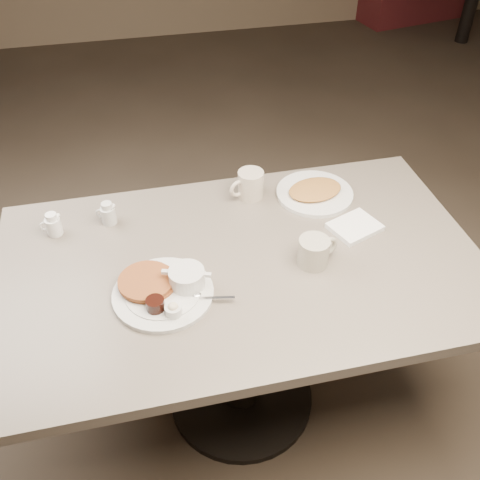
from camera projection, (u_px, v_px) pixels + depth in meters
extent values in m
cube|color=#4C3F33|center=(241.00, 399.00, 2.18)|extent=(7.00, 8.00, 0.02)
cube|color=slate|center=(241.00, 266.00, 1.69)|extent=(1.50, 0.90, 0.04)
cylinder|color=black|center=(241.00, 338.00, 1.93)|extent=(0.14, 0.14, 0.69)
cylinder|color=black|center=(241.00, 396.00, 2.16)|extent=(0.56, 0.56, 0.03)
cylinder|color=silver|center=(163.00, 294.00, 1.57)|extent=(0.37, 0.37, 0.01)
cylinder|color=silver|center=(163.00, 291.00, 1.56)|extent=(0.28, 0.28, 0.00)
cylinder|color=brown|center=(149.00, 283.00, 1.58)|extent=(0.21, 0.21, 0.01)
cylinder|color=brown|center=(146.00, 281.00, 1.57)|extent=(0.21, 0.21, 0.01)
cylinder|color=silver|center=(187.00, 278.00, 1.57)|extent=(0.13, 0.13, 0.05)
cube|color=silver|center=(166.00, 272.00, 1.56)|extent=(0.03, 0.02, 0.01)
cube|color=silver|center=(207.00, 275.00, 1.55)|extent=(0.03, 0.02, 0.01)
ellipsoid|color=silver|center=(183.00, 273.00, 1.56)|extent=(0.06, 0.06, 0.03)
ellipsoid|color=silver|center=(191.00, 276.00, 1.55)|extent=(0.05, 0.05, 0.02)
cylinder|color=black|center=(155.00, 305.00, 1.50)|extent=(0.07, 0.07, 0.04)
cylinder|color=silver|center=(173.00, 310.00, 1.49)|extent=(0.06, 0.06, 0.03)
ellipsoid|color=beige|center=(173.00, 307.00, 1.48)|extent=(0.04, 0.04, 0.02)
cube|color=silver|center=(215.00, 298.00, 1.54)|extent=(0.11, 0.03, 0.00)
ellipsoid|color=silver|center=(195.00, 294.00, 1.55)|extent=(0.04, 0.04, 0.01)
cylinder|color=#B2AC9A|center=(313.00, 252.00, 1.65)|extent=(0.12, 0.12, 0.09)
cylinder|color=black|center=(315.00, 242.00, 1.62)|extent=(0.09, 0.09, 0.01)
torus|color=#B2AC9A|center=(328.00, 246.00, 1.67)|extent=(0.07, 0.03, 0.07)
cube|color=white|center=(355.00, 227.00, 1.79)|extent=(0.19, 0.17, 0.02)
cylinder|color=beige|center=(251.00, 184.00, 1.91)|extent=(0.11, 0.11, 0.10)
torus|color=beige|center=(238.00, 189.00, 1.89)|extent=(0.07, 0.03, 0.07)
cylinder|color=white|center=(54.00, 226.00, 1.76)|extent=(0.07, 0.07, 0.06)
cylinder|color=white|center=(51.00, 217.00, 1.74)|extent=(0.05, 0.05, 0.02)
cone|color=white|center=(58.00, 217.00, 1.74)|extent=(0.02, 0.02, 0.02)
torus|color=white|center=(45.00, 226.00, 1.76)|extent=(0.04, 0.01, 0.04)
cylinder|color=silver|center=(109.00, 215.00, 1.81)|extent=(0.06, 0.06, 0.06)
cylinder|color=silver|center=(107.00, 206.00, 1.78)|extent=(0.04, 0.04, 0.02)
cone|color=silver|center=(113.00, 207.00, 1.78)|extent=(0.02, 0.02, 0.02)
torus|color=silver|center=(101.00, 214.00, 1.81)|extent=(0.04, 0.02, 0.04)
cylinder|color=silver|center=(315.00, 193.00, 1.94)|extent=(0.33, 0.33, 0.01)
ellipsoid|color=#B47B38|center=(315.00, 189.00, 1.93)|extent=(0.23, 0.18, 0.02)
cylinder|color=black|center=(472.00, 1.00, 4.80)|extent=(0.14, 0.14, 0.71)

